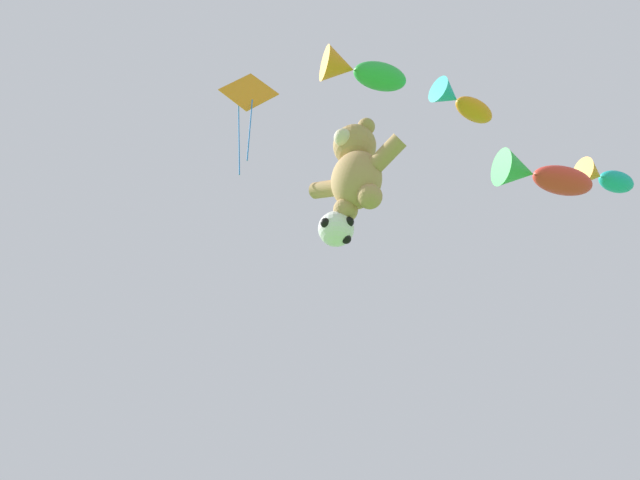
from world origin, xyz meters
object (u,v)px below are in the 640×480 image
Objects in this scene: fish_kite_teal at (604,178)px; diamond_kite at (248,97)px; teddy_bear_kite at (356,169)px; fish_kite_emerald at (360,71)px; fish_kite_crimson at (540,176)px; fish_kite_tangerine at (461,102)px; soccer_ball_kite at (336,229)px.

fish_kite_teal is 0.48× the size of diamond_kite.
fish_kite_emerald reaches higher than teddy_bear_kite.
fish_kite_crimson is at bearing -111.65° from fish_kite_teal.
fish_kite_teal is at bearing 47.16° from diamond_kite.
fish_kite_teal is (2.48, 6.49, 0.21)m from fish_kite_emerald.
fish_kite_tangerine is (1.07, 2.13, 0.15)m from fish_kite_emerald.
fish_kite_emerald is at bearing -116.75° from fish_kite_tangerine.
diamond_kite is (-2.58, -0.89, 3.52)m from teddy_bear_kite.
fish_kite_emerald is at bearing -110.52° from fish_kite_crimson.
fish_kite_teal reaches higher than teddy_bear_kite.
soccer_ball_kite is (-0.56, 0.03, -1.26)m from teddy_bear_kite.
fish_kite_emerald is 0.53× the size of diamond_kite.
fish_kite_emerald is 2.39m from fish_kite_tangerine.
fish_kite_tangerine is at bearing 24.62° from soccer_ball_kite.
soccer_ball_kite is 0.43× the size of fish_kite_emerald.
fish_kite_emerald is at bearing -0.82° from diamond_kite.
soccer_ball_kite is 0.48× the size of fish_kite_tangerine.
diamond_kite reaches higher than fish_kite_crimson.
fish_kite_tangerine reaches higher than fish_kite_emerald.
fish_kite_tangerine is 0.47× the size of diamond_kite.
soccer_ball_kite is at bearing -125.57° from fish_kite_teal.
teddy_bear_kite is 2.81m from fish_kite_tangerine.
soccer_ball_kite is at bearing 177.06° from teddy_bear_kite.
fish_kite_emerald is 4.07m from diamond_kite.
soccer_ball_kite is at bearing -155.38° from fish_kite_tangerine.
teddy_bear_kite is 1.94m from fish_kite_emerald.
fish_kite_tangerine is 2.44m from fish_kite_crimson.
fish_kite_teal is at bearing 58.56° from teddy_bear_kite.
fish_kite_crimson is (2.54, 3.39, 0.67)m from teddy_bear_kite.
fish_kite_crimson is at bearing 76.05° from fish_kite_tangerine.
fish_kite_crimson is at bearing 39.93° from diamond_kite.
fish_kite_tangerine is at bearing 30.99° from teddy_bear_kite.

